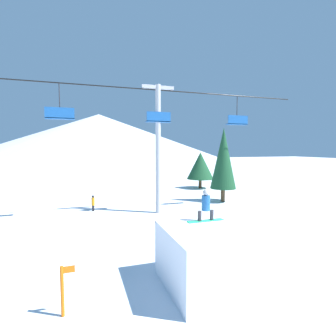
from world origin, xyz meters
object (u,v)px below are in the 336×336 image
object	(u,v)px
snowboarder	(206,206)
distant_skier	(93,203)
snow_ramp	(209,257)
pine_tree_near	(223,159)
trail_marker	(63,290)

from	to	relation	value
snowboarder	distant_skier	size ratio (longest dim) A/B	1.21
snow_ramp	distant_skier	distance (m)	13.14
snowboarder	snow_ramp	bearing A→B (deg)	-108.20
distant_skier	snowboarder	bearing A→B (deg)	-72.59
snow_ramp	pine_tree_near	distance (m)	15.29
snowboarder	distant_skier	bearing A→B (deg)	107.41
pine_tree_near	trail_marker	bearing A→B (deg)	-134.76
snowboarder	pine_tree_near	xyz separation A→B (m)	(7.69, 11.80, 1.26)
snow_ramp	snowboarder	world-z (taller)	snowboarder
snowboarder	distant_skier	world-z (taller)	snowboarder
trail_marker	distant_skier	distance (m)	12.97
snow_ramp	snowboarder	distance (m)	1.89
snow_ramp	distant_skier	xyz separation A→B (m)	(-3.40, 12.69, -0.36)
trail_marker	distant_skier	xyz separation A→B (m)	(1.42, 12.89, -0.14)
snowboarder	trail_marker	size ratio (longest dim) A/B	0.99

